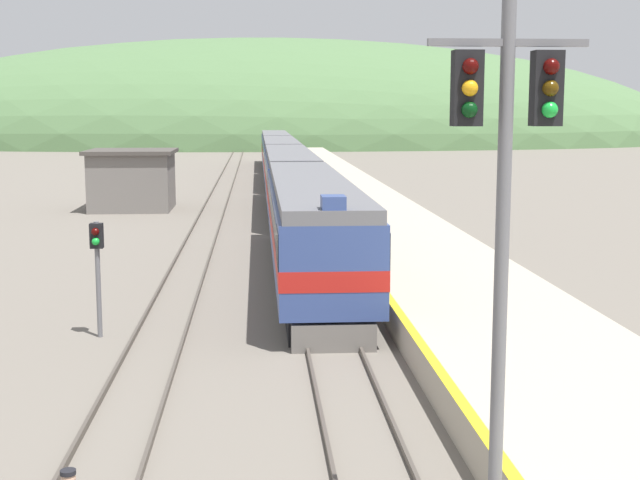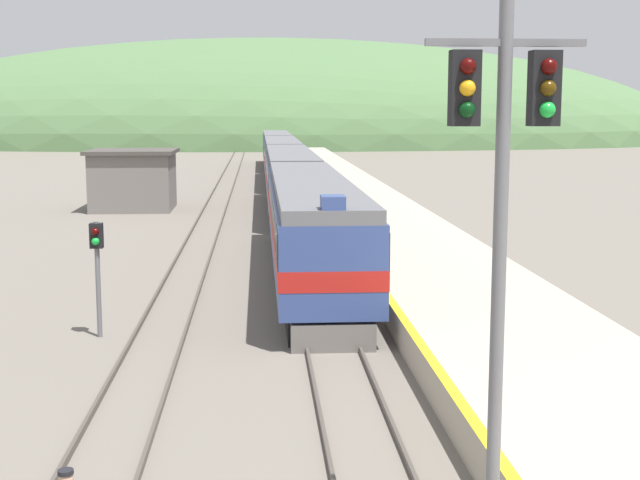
{
  "view_description": "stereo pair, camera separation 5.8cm",
  "coord_description": "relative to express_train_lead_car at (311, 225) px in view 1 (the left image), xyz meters",
  "views": [
    {
      "loc": [
        -2.01,
        -9.53,
        6.52
      ],
      "look_at": [
        -0.01,
        18.99,
        2.28
      ],
      "focal_mm": 50.0,
      "sensor_mm": 36.0,
      "label": 1
    },
    {
      "loc": [
        -1.95,
        -9.54,
        6.52
      ],
      "look_at": [
        -0.01,
        18.99,
        2.28
      ],
      "focal_mm": 50.0,
      "sensor_mm": 36.0,
      "label": 2
    }
  ],
  "objects": [
    {
      "name": "station_shed",
      "position": [
        -10.1,
        24.5,
        -0.15
      ],
      "size": [
        5.54,
        5.63,
        3.88
      ],
      "color": "slate",
      "rests_on": "ground"
    },
    {
      "name": "signal_mast_main",
      "position": [
        1.38,
        -21.66,
        3.34
      ],
      "size": [
        2.2,
        0.42,
        8.29
      ],
      "color": "slate",
      "rests_on": "ground"
    },
    {
      "name": "track_main",
      "position": [
        0.0,
        45.84,
        -2.03
      ],
      "size": [
        1.52,
        180.0,
        0.16
      ],
      "color": "#4C443D",
      "rests_on": "ground"
    },
    {
      "name": "signal_post_siding",
      "position": [
        -6.58,
        -8.4,
        0.31
      ],
      "size": [
        0.36,
        0.42,
        3.35
      ],
      "color": "slate",
      "rests_on": "ground"
    },
    {
      "name": "express_train_lead_car",
      "position": [
        0.0,
        0.0,
        0.0
      ],
      "size": [
        2.99,
        21.65,
        4.21
      ],
      "color": "black",
      "rests_on": "ground"
    },
    {
      "name": "carriage_second",
      "position": [
        0.0,
        22.41,
        -0.01
      ],
      "size": [
        2.98,
        20.94,
        3.85
      ],
      "color": "black",
      "rests_on": "ground"
    },
    {
      "name": "distant_hills",
      "position": [
        0.0,
        137.11,
        -2.11
      ],
      "size": [
        163.47,
        73.56,
        38.95
      ],
      "color": "#517547",
      "rests_on": "ground"
    },
    {
      "name": "carriage_fourth",
      "position": [
        0.0,
        66.05,
        -0.01
      ],
      "size": [
        2.98,
        20.94,
        3.85
      ],
      "color": "black",
      "rests_on": "ground"
    },
    {
      "name": "track_siding",
      "position": [
        -4.86,
        45.84,
        -2.03
      ],
      "size": [
        1.52,
        180.0,
        0.16
      ],
      "color": "#4C443D",
      "rests_on": "ground"
    },
    {
      "name": "platform",
      "position": [
        4.63,
        25.84,
        -1.67
      ],
      "size": [
        5.7,
        140.0,
        0.89
      ],
      "color": "#B2A893",
      "rests_on": "ground"
    },
    {
      "name": "carriage_third",
      "position": [
        0.0,
        44.23,
        -0.01
      ],
      "size": [
        2.98,
        20.94,
        3.85
      ],
      "color": "black",
      "rests_on": "ground"
    }
  ]
}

